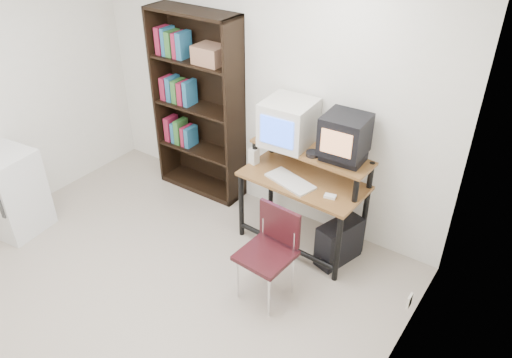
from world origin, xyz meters
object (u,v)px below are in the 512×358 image
Objects in this scene: pc_tower at (339,242)px; crt_monitor at (289,123)px; crt_tv at (345,135)px; bookshelf at (199,104)px; mini_fridge at (11,193)px; school_chair at (271,245)px; computer_desk at (304,183)px.

crt_monitor is at bearing -176.35° from pc_tower.
crt_tv is 0.86× the size of pc_tower.
mini_fridge is at bearing -122.14° from bookshelf.
bookshelf is (-1.56, 0.97, 0.51)m from school_chair.
crt_tv is at bearing -4.26° from crt_monitor.
crt_monitor is 1.19m from pc_tower.
pc_tower is 2.04m from bookshelf.
mini_fridge is (-2.47, -1.45, -0.25)m from computer_desk.
bookshelf is (-1.86, 0.27, 0.81)m from pc_tower.
bookshelf is at bearing 172.95° from computer_desk.
computer_desk reaches higher than mini_fridge.
bookshelf reaches higher than mini_fridge.
mini_fridge reaches higher than pc_tower.
mini_fridge is (-2.21, -1.57, -0.75)m from crt_monitor.
school_chair is 0.41× the size of bookshelf.
crt_tv is at bearing 23.04° from computer_desk.
school_chair is 2.69m from mini_fridge.
crt_tv is 0.19× the size of bookshelf.
pc_tower is at bearing 70.66° from school_chair.
bookshelf reaches higher than crt_tv.
bookshelf is (-1.17, 0.12, -0.16)m from crt_monitor.
crt_monitor reaches higher than mini_fridge.
school_chair reaches higher than pc_tower.
bookshelf is at bearing 172.70° from crt_tv.
mini_fridge reaches higher than school_chair.
pc_tower is at bearing -9.04° from bookshelf.
bookshelf is 2.33× the size of mini_fridge.
bookshelf reaches higher than crt_monitor.
crt_tv is at bearing 145.57° from pc_tower.
bookshelf is (-1.44, 0.24, 0.33)m from computer_desk.
crt_tv reaches higher than pc_tower.
crt_tv reaches higher than crt_monitor.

